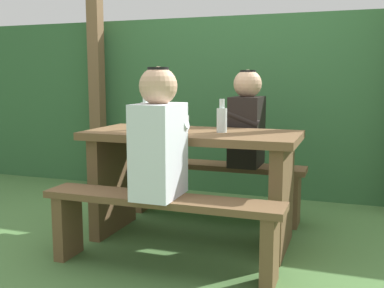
{
  "coord_description": "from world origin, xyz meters",
  "views": [
    {
      "loc": [
        0.99,
        -2.82,
        1.09
      ],
      "look_at": [
        0.0,
        0.0,
        0.66
      ],
      "focal_mm": 42.65,
      "sensor_mm": 36.0,
      "label": 1
    }
  ],
  "objects_px": {
    "person_white_shirt": "(159,138)",
    "bottle_left": "(145,115)",
    "picnic_table": "(192,167)",
    "bench_near": "(161,217)",
    "drinking_glass": "(183,122)",
    "bench_far": "(215,178)",
    "person_black_coat": "(247,122)",
    "bottle_right": "(222,119)"
  },
  "relations": [
    {
      "from": "picnic_table",
      "to": "bottle_left",
      "type": "height_order",
      "value": "bottle_left"
    },
    {
      "from": "bench_far",
      "to": "drinking_glass",
      "type": "xyz_separation_m",
      "value": [
        -0.09,
        -0.46,
        0.48
      ]
    },
    {
      "from": "bench_far",
      "to": "drinking_glass",
      "type": "height_order",
      "value": "drinking_glass"
    },
    {
      "from": "person_white_shirt",
      "to": "bottle_left",
      "type": "distance_m",
      "value": 0.64
    },
    {
      "from": "picnic_table",
      "to": "bench_far",
      "type": "height_order",
      "value": "picnic_table"
    },
    {
      "from": "bottle_right",
      "to": "drinking_glass",
      "type": "bearing_deg",
      "value": 168.52
    },
    {
      "from": "drinking_glass",
      "to": "bottle_left",
      "type": "distance_m",
      "value": 0.27
    },
    {
      "from": "picnic_table",
      "to": "person_black_coat",
      "type": "xyz_separation_m",
      "value": [
        0.25,
        0.53,
        0.26
      ]
    },
    {
      "from": "person_black_coat",
      "to": "bottle_right",
      "type": "height_order",
      "value": "person_black_coat"
    },
    {
      "from": "drinking_glass",
      "to": "bottle_left",
      "type": "bearing_deg",
      "value": -164.49
    },
    {
      "from": "person_white_shirt",
      "to": "bottle_left",
      "type": "xyz_separation_m",
      "value": [
        -0.33,
        0.54,
        0.08
      ]
    },
    {
      "from": "bench_near",
      "to": "person_white_shirt",
      "type": "distance_m",
      "value": 0.45
    },
    {
      "from": "bench_near",
      "to": "person_black_coat",
      "type": "bearing_deg",
      "value": 76.75
    },
    {
      "from": "bench_far",
      "to": "bottle_left",
      "type": "xyz_separation_m",
      "value": [
        -0.34,
        -0.53,
        0.53
      ]
    },
    {
      "from": "person_white_shirt",
      "to": "bottle_left",
      "type": "relative_size",
      "value": 3.04
    },
    {
      "from": "picnic_table",
      "to": "bottle_left",
      "type": "relative_size",
      "value": 5.92
    },
    {
      "from": "person_black_coat",
      "to": "bottle_left",
      "type": "distance_m",
      "value": 0.79
    },
    {
      "from": "bench_far",
      "to": "drinking_glass",
      "type": "relative_size",
      "value": 14.15
    },
    {
      "from": "person_white_shirt",
      "to": "bench_near",
      "type": "bearing_deg",
      "value": -26.51
    },
    {
      "from": "bench_far",
      "to": "bottle_left",
      "type": "height_order",
      "value": "bottle_left"
    },
    {
      "from": "picnic_table",
      "to": "bench_near",
      "type": "height_order",
      "value": "picnic_table"
    },
    {
      "from": "picnic_table",
      "to": "bench_far",
      "type": "bearing_deg",
      "value": 90.0
    },
    {
      "from": "bottle_right",
      "to": "person_black_coat",
      "type": "bearing_deg",
      "value": 84.16
    },
    {
      "from": "person_white_shirt",
      "to": "person_black_coat",
      "type": "height_order",
      "value": "same"
    },
    {
      "from": "bottle_left",
      "to": "bottle_right",
      "type": "relative_size",
      "value": 1.09
    },
    {
      "from": "bench_far",
      "to": "person_black_coat",
      "type": "relative_size",
      "value": 1.95
    },
    {
      "from": "picnic_table",
      "to": "bottle_left",
      "type": "xyz_separation_m",
      "value": [
        -0.34,
        0.01,
        0.34
      ]
    },
    {
      "from": "picnic_table",
      "to": "drinking_glass",
      "type": "relative_size",
      "value": 14.15
    },
    {
      "from": "person_white_shirt",
      "to": "person_black_coat",
      "type": "bearing_deg",
      "value": 76.37
    },
    {
      "from": "bench_far",
      "to": "picnic_table",
      "type": "bearing_deg",
      "value": -90.0
    },
    {
      "from": "bench_near",
      "to": "bottle_left",
      "type": "height_order",
      "value": "bottle_left"
    },
    {
      "from": "bench_near",
      "to": "person_black_coat",
      "type": "height_order",
      "value": "person_black_coat"
    },
    {
      "from": "bench_near",
      "to": "drinking_glass",
      "type": "distance_m",
      "value": 0.78
    },
    {
      "from": "person_white_shirt",
      "to": "bottle_right",
      "type": "xyz_separation_m",
      "value": [
        0.2,
        0.55,
        0.06
      ]
    },
    {
      "from": "bottle_left",
      "to": "bottle_right",
      "type": "xyz_separation_m",
      "value": [
        0.54,
        0.01,
        -0.01
      ]
    },
    {
      "from": "person_white_shirt",
      "to": "picnic_table",
      "type": "bearing_deg",
      "value": 89.28
    },
    {
      "from": "person_black_coat",
      "to": "drinking_glass",
      "type": "distance_m",
      "value": 0.57
    },
    {
      "from": "bench_far",
      "to": "bottle_right",
      "type": "distance_m",
      "value": 0.76
    },
    {
      "from": "bench_far",
      "to": "bottle_right",
      "type": "xyz_separation_m",
      "value": [
        0.2,
        -0.52,
        0.52
      ]
    },
    {
      "from": "bench_far",
      "to": "person_white_shirt",
      "type": "relative_size",
      "value": 1.95
    },
    {
      "from": "drinking_glass",
      "to": "person_white_shirt",
      "type": "bearing_deg",
      "value": -82.32
    },
    {
      "from": "picnic_table",
      "to": "bottle_left",
      "type": "bearing_deg",
      "value": 178.86
    }
  ]
}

